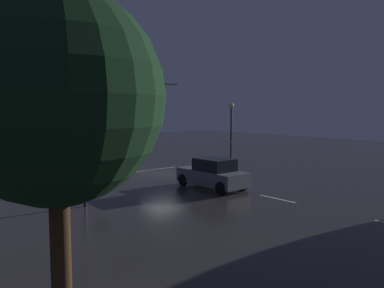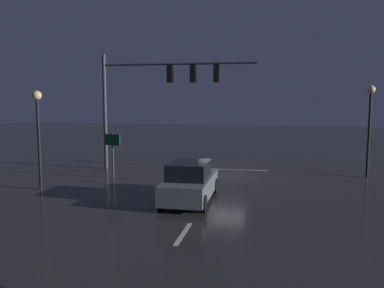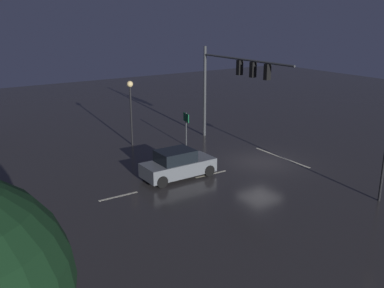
{
  "view_description": "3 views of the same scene",
  "coord_description": "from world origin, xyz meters",
  "px_view_note": "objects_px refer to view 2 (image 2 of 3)",
  "views": [
    {
      "loc": [
        15.41,
        21.93,
        4.46
      ],
      "look_at": [
        0.73,
        4.19,
        2.4
      ],
      "focal_mm": 36.14,
      "sensor_mm": 36.0,
      "label": 1
    },
    {
      "loc": [
        -2.83,
        22.28,
        4.43
      ],
      "look_at": [
        1.08,
        3.41,
        2.14
      ],
      "focal_mm": 37.61,
      "sensor_mm": 36.0,
      "label": 2
    },
    {
      "loc": [
        -19.77,
        18.3,
        9.27
      ],
      "look_at": [
        1.14,
        4.62,
        1.71
      ],
      "focal_mm": 40.63,
      "sensor_mm": 36.0,
      "label": 3
    }
  ],
  "objects_px": {
    "car_approaching": "(190,183)",
    "street_lamp_right_kerb": "(38,120)",
    "traffic_signal_assembly": "(157,86)",
    "street_lamp_left_kerb": "(370,113)",
    "route_sign": "(113,146)"
  },
  "relations": [
    {
      "from": "car_approaching",
      "to": "street_lamp_right_kerb",
      "type": "xyz_separation_m",
      "value": [
        7.41,
        -0.63,
        2.52
      ]
    },
    {
      "from": "traffic_signal_assembly",
      "to": "street_lamp_right_kerb",
      "type": "xyz_separation_m",
      "value": [
        4.08,
        5.91,
        -1.7
      ]
    },
    {
      "from": "traffic_signal_assembly",
      "to": "street_lamp_left_kerb",
      "type": "height_order",
      "value": "traffic_signal_assembly"
    },
    {
      "from": "car_approaching",
      "to": "street_lamp_left_kerb",
      "type": "bearing_deg",
      "value": -140.77
    },
    {
      "from": "street_lamp_left_kerb",
      "to": "route_sign",
      "type": "xyz_separation_m",
      "value": [
        13.56,
        3.14,
        -1.74
      ]
    },
    {
      "from": "traffic_signal_assembly",
      "to": "street_lamp_right_kerb",
      "type": "distance_m",
      "value": 7.38
    },
    {
      "from": "car_approaching",
      "to": "street_lamp_left_kerb",
      "type": "xyz_separation_m",
      "value": [
        -8.51,
        -6.94,
        2.72
      ]
    },
    {
      "from": "street_lamp_left_kerb",
      "to": "street_lamp_right_kerb",
      "type": "relative_size",
      "value": 1.07
    },
    {
      "from": "street_lamp_right_kerb",
      "to": "car_approaching",
      "type": "bearing_deg",
      "value": 175.14
    },
    {
      "from": "street_lamp_right_kerb",
      "to": "route_sign",
      "type": "height_order",
      "value": "street_lamp_right_kerb"
    },
    {
      "from": "car_approaching",
      "to": "route_sign",
      "type": "distance_m",
      "value": 6.4
    },
    {
      "from": "traffic_signal_assembly",
      "to": "car_approaching",
      "type": "relative_size",
      "value": 2.1
    },
    {
      "from": "street_lamp_left_kerb",
      "to": "street_lamp_right_kerb",
      "type": "xyz_separation_m",
      "value": [
        15.92,
        6.31,
        -0.2
      ]
    },
    {
      "from": "street_lamp_right_kerb",
      "to": "route_sign",
      "type": "distance_m",
      "value": 4.25
    },
    {
      "from": "street_lamp_left_kerb",
      "to": "route_sign",
      "type": "distance_m",
      "value": 14.03
    }
  ]
}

